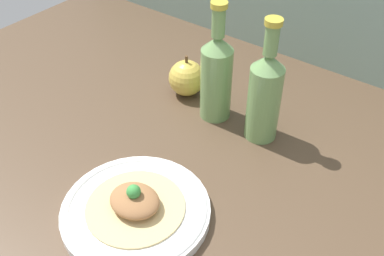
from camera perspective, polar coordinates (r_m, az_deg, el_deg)
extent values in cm
cube|color=brown|center=(93.23, 2.57, -7.06)|extent=(180.00, 110.00, 4.00)
cylinder|color=white|center=(85.03, -7.13, -10.45)|extent=(27.64, 27.64, 1.96)
torus|color=white|center=(84.51, -7.17, -10.15)|extent=(26.81, 26.81, 1.38)
cylinder|color=#D6BC7F|center=(84.13, -7.19, -9.93)|extent=(18.37, 18.37, 0.40)
ellipsoid|color=#9E6B42|center=(82.79, -7.29, -9.12)|extent=(9.68, 8.23, 3.19)
sphere|color=green|center=(81.03, -7.43, -8.02)|extent=(2.61, 2.61, 2.61)
cylinder|color=#729E5B|center=(102.22, 3.07, 5.62)|extent=(7.20, 7.20, 17.40)
cone|color=#729E5B|center=(96.84, 3.28, 10.69)|extent=(7.20, 7.20, 3.24)
cylinder|color=#729E5B|center=(94.60, 3.39, 13.25)|extent=(2.88, 2.88, 6.43)
cylinder|color=gold|center=(92.97, 3.48, 15.36)|extent=(3.60, 3.60, 1.20)
cylinder|color=#729E5B|center=(97.20, 9.08, 3.10)|extent=(7.20, 7.20, 17.40)
cone|color=#729E5B|center=(91.53, 9.73, 8.30)|extent=(7.20, 7.20, 3.24)
cylinder|color=#729E5B|center=(89.15, 10.07, 10.95)|extent=(2.88, 2.88, 6.43)
cylinder|color=gold|center=(87.42, 10.36, 13.14)|extent=(3.60, 3.60, 1.20)
sphere|color=gold|center=(111.75, -0.69, 6.37)|extent=(8.99, 8.99, 8.99)
cylinder|color=brown|center=(108.98, -0.71, 8.66)|extent=(0.72, 0.72, 2.02)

